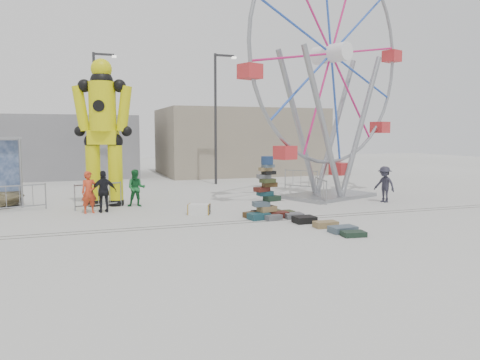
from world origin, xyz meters
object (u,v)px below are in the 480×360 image
object	(u,v)px
steamer_trunk	(199,209)
barricade_dummy_c	(98,196)
pedestrian_black	(104,192)
ferris_wheel	(331,73)
lamp_post_left	(97,111)
pedestrian_red	(89,192)
pedestrian_grey	(384,184)
barricade_dummy_b	(20,198)
pedestrian_green	(136,188)
barricade_wheel_back	(301,179)
barricade_wheel_front	(321,190)
lamp_post_right	(217,112)
suitcase_tower	(266,201)
crash_test_dummy	(103,127)

from	to	relation	value
steamer_trunk	barricade_dummy_c	world-z (taller)	barricade_dummy_c
pedestrian_black	ferris_wheel	bearing A→B (deg)	179.61
steamer_trunk	barricade_dummy_c	size ratio (longest dim) A/B	0.43
lamp_post_left	pedestrian_red	size ratio (longest dim) A/B	4.74
barricade_dummy_c	pedestrian_grey	distance (m)	12.81
ferris_wheel	barricade_dummy_b	distance (m)	15.12
barricade_dummy_c	pedestrian_green	distance (m)	1.60
barricade_dummy_c	steamer_trunk	bearing A→B (deg)	-55.32
barricade_wheel_back	pedestrian_green	size ratio (longest dim) A/B	1.23
ferris_wheel	barricade_wheel_front	world-z (taller)	ferris_wheel
lamp_post_right	pedestrian_green	size ratio (longest dim) A/B	4.94
lamp_post_left	pedestrian_black	size ratio (longest dim) A/B	4.73
lamp_post_right	barricade_dummy_b	distance (m)	13.20
lamp_post_right	barricade_dummy_b	world-z (taller)	lamp_post_right
lamp_post_right	barricade_wheel_back	distance (m)	6.78
barricade_dummy_b	pedestrian_green	bearing A→B (deg)	-18.43
pedestrian_black	lamp_post_right	bearing A→B (deg)	-135.78
suitcase_tower	pedestrian_red	size ratio (longest dim) A/B	1.38
ferris_wheel	steamer_trunk	xyz separation A→B (m)	(-7.29, -2.56, -5.91)
ferris_wheel	steamer_trunk	size ratio (longest dim) A/B	14.56
suitcase_tower	pedestrian_grey	distance (m)	6.94
barricade_dummy_c	pedestrian_grey	world-z (taller)	pedestrian_grey
lamp_post_left	ferris_wheel	world-z (taller)	ferris_wheel
lamp_post_left	steamer_trunk	size ratio (longest dim) A/B	9.39
barricade_wheel_front	pedestrian_red	distance (m)	10.27
barricade_wheel_front	pedestrian_grey	distance (m)	2.94
lamp_post_left	barricade_dummy_c	xyz separation A→B (m)	(-0.44, -9.37, -3.93)
barricade_wheel_back	pedestrian_red	distance (m)	12.42
barricade_dummy_b	barricade_wheel_back	world-z (taller)	same
crash_test_dummy	barricade_wheel_front	size ratio (longest dim) A/B	3.28
lamp_post_left	crash_test_dummy	distance (m)	8.70
suitcase_tower	barricade_dummy_b	distance (m)	10.16
lamp_post_left	steamer_trunk	distance (m)	13.25
pedestrian_black	barricade_wheel_back	bearing A→B (deg)	-163.32
suitcase_tower	barricade_dummy_b	world-z (taller)	suitcase_tower
steamer_trunk	pedestrian_green	size ratio (longest dim) A/B	0.53
ferris_wheel	barricade_wheel_back	world-z (taller)	ferris_wheel
barricade_wheel_back	pedestrian_grey	distance (m)	5.97
lamp_post_left	lamp_post_right	bearing A→B (deg)	-15.95
lamp_post_left	pedestrian_grey	size ratio (longest dim) A/B	4.81
lamp_post_right	lamp_post_left	world-z (taller)	same
steamer_trunk	barricade_wheel_back	size ratio (longest dim) A/B	0.43
ferris_wheel	barricade_dummy_c	bearing A→B (deg)	158.67
ferris_wheel	pedestrian_grey	distance (m)	5.97
pedestrian_green	pedestrian_grey	bearing A→B (deg)	-1.39
suitcase_tower	barricade_wheel_back	world-z (taller)	suitcase_tower
barricade_wheel_back	lamp_post_right	bearing A→B (deg)	-175.26
barricade_wheel_back	steamer_trunk	bearing A→B (deg)	-89.32
crash_test_dummy	steamer_trunk	size ratio (longest dim) A/B	7.71
suitcase_tower	ferris_wheel	size ratio (longest dim) A/B	0.19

